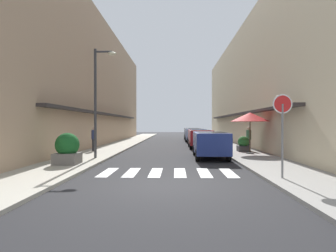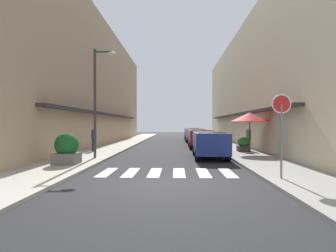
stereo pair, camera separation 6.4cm
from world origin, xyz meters
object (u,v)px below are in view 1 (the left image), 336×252
object	(u,v)px
planter_corner	(67,149)
planter_midblock	(243,144)
street_lamp	(99,92)
pedestrian_walking_near	(94,138)
parked_car_near	(210,142)
parked_car_distant	(192,132)
pedestrian_walking_far	(249,138)
cafe_umbrella	(250,117)
parked_car_far	(195,134)
parked_car_mid	(200,137)
round_street_sign	(282,114)

from	to	relation	value
planter_corner	planter_midblock	xyz separation A→B (m)	(9.36, 6.32, -0.21)
street_lamp	pedestrian_walking_near	xyz separation A→B (m)	(-1.38, 3.90, -2.66)
parked_car_near	parked_car_distant	distance (m)	18.37
planter_corner	street_lamp	bearing A→B (deg)	72.15
planter_corner	pedestrian_walking_near	distance (m)	6.33
parked_car_distant	pedestrian_walking_far	world-z (taller)	pedestrian_walking_far
cafe_umbrella	planter_midblock	size ratio (longest dim) A/B	2.53
parked_car_near	parked_car_far	distance (m)	12.83
parked_car_far	planter_midblock	distance (m)	10.34
street_lamp	pedestrian_walking_near	size ratio (longest dim) A/B	3.58
parked_car_mid	pedestrian_walking_far	xyz separation A→B (m)	(3.00, -3.43, 0.04)
parked_car_mid	parked_car_distant	distance (m)	11.63
planter_midblock	parked_car_distant	bearing A→B (deg)	99.25
parked_car_distant	planter_corner	world-z (taller)	planter_corner
parked_car_far	cafe_umbrella	distance (m)	11.76
cafe_umbrella	round_street_sign	bearing A→B (deg)	-97.13
cafe_umbrella	pedestrian_walking_far	world-z (taller)	cafe_umbrella
pedestrian_walking_near	parked_car_mid	bearing A→B (deg)	-5.05
street_lamp	pedestrian_walking_far	distance (m)	10.43
planter_corner	pedestrian_walking_far	xyz separation A→B (m)	(9.84, 6.82, 0.16)
round_street_sign	street_lamp	size ratio (longest dim) A/B	0.48
parked_car_distant	planter_midblock	world-z (taller)	parked_car_distant
cafe_umbrella	parked_car_mid	bearing A→B (deg)	116.28
parked_car_distant	pedestrian_walking_far	distance (m)	15.36
round_street_sign	pedestrian_walking_near	distance (m)	13.12
parked_car_distant	round_street_sign	world-z (taller)	round_street_sign
round_street_sign	planter_midblock	bearing A→B (deg)	84.38
cafe_umbrella	pedestrian_walking_near	world-z (taller)	cafe_umbrella
planter_corner	pedestrian_walking_near	bearing A→B (deg)	95.51
parked_car_near	planter_corner	xyz separation A→B (m)	(-6.83, -3.51, -0.12)
parked_car_distant	street_lamp	size ratio (longest dim) A/B	0.78
pedestrian_walking_near	round_street_sign	bearing A→B (deg)	-79.19
cafe_umbrella	planter_corner	bearing A→B (deg)	-152.32
parked_car_far	round_street_sign	bearing A→B (deg)	-85.29
parked_car_distant	planter_midblock	size ratio (longest dim) A/B	4.54
parked_car_far	parked_car_distant	bearing A→B (deg)	90.00
street_lamp	parked_car_distant	bearing A→B (deg)	72.72
parked_car_near	parked_car_mid	world-z (taller)	same
street_lamp	cafe_umbrella	xyz separation A→B (m)	(8.67, 2.56, -1.29)
parked_car_far	parked_car_distant	xyz separation A→B (m)	(0.00, 5.54, 0.00)
parked_car_near	round_street_sign	size ratio (longest dim) A/B	1.62
parked_car_far	planter_midblock	size ratio (longest dim) A/B	4.31
planter_corner	pedestrian_walking_far	bearing A→B (deg)	34.72
parked_car_mid	street_lamp	bearing A→B (deg)	-127.66
planter_corner	pedestrian_walking_far	world-z (taller)	pedestrian_walking_far
planter_midblock	pedestrian_walking_near	distance (m)	9.98
parked_car_near	planter_midblock	world-z (taller)	parked_car_near
parked_car_far	street_lamp	world-z (taller)	street_lamp
parked_car_distant	round_street_sign	size ratio (longest dim) A/B	1.61
parked_car_mid	round_street_sign	world-z (taller)	round_street_sign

